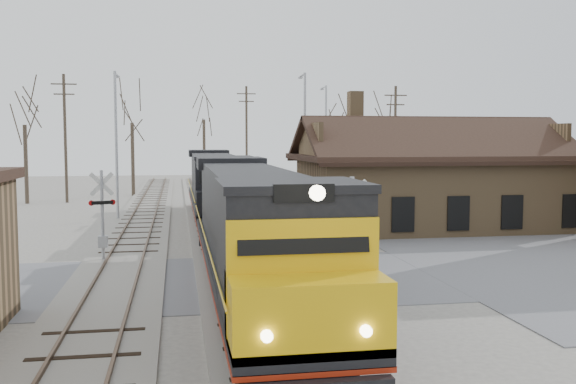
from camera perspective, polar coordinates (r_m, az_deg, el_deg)
name	(u,v)px	position (r m, az deg, el deg)	size (l,w,h in m)	color
ground	(243,280)	(23.65, -4.03, -7.80)	(140.00, 140.00, 0.00)	#A6A095
road	(243,280)	(23.65, -4.03, -7.77)	(60.00, 9.00, 0.03)	slate
track_main	(217,224)	(38.38, -6.30, -2.88)	(3.40, 90.00, 0.24)	#A6A095
track_siding	(140,226)	(38.37, -13.03, -2.97)	(3.40, 90.00, 0.24)	#A6A095
depot	(428,186)	(37.89, 12.37, 0.50)	(15.20, 9.31, 7.90)	olive
locomotive_lead	(254,232)	(19.81, -3.04, -3.59)	(2.90, 19.43, 4.31)	black
locomotive_trailing	(216,186)	(39.34, -6.44, 0.52)	(2.90, 19.43, 4.08)	black
crossbuck_near	(352,246)	(19.58, 5.67, -4.84)	(1.14, 0.30, 4.00)	#A5A8AD
crossbuck_far	(102,219)	(27.73, -16.17, -2.31)	(1.08, 0.38, 3.85)	#A5A8AD
streetlight_a	(116,138)	(41.87, -15.01, 4.69)	(0.25, 2.04, 9.35)	#A5A8AD
streetlight_b	(304,135)	(45.94, 1.48, 5.13)	(0.25, 2.04, 9.81)	#A5A8AD
streetlight_c	(326,135)	(57.46, 3.36, 5.06)	(0.25, 2.04, 9.85)	#A5A8AD
utility_pole_a	(65,136)	(54.68, -19.19, 4.73)	(2.00, 0.24, 10.31)	#382D23
utility_pole_b	(247,135)	(68.21, -3.70, 5.09)	(2.00, 0.24, 10.69)	#382D23
utility_pole_c	(395,140)	(56.55, 9.49, 4.60)	(2.00, 0.24, 9.69)	#382D23
tree_a	(24,112)	(54.93, -22.40, 6.61)	(4.17, 4.17, 10.22)	#382D23
tree_b	(132,111)	(59.84, -13.71, 7.02)	(4.39, 4.39, 10.76)	#382D23
tree_c	(204,109)	(72.11, -7.50, 7.36)	(4.87, 4.87, 11.93)	#382D23
tree_d	(336,122)	(64.89, 4.32, 6.19)	(3.90, 3.90, 9.56)	#382D23
tree_e	(381,124)	(65.50, 8.27, 6.01)	(3.81, 3.81, 9.35)	#382D23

